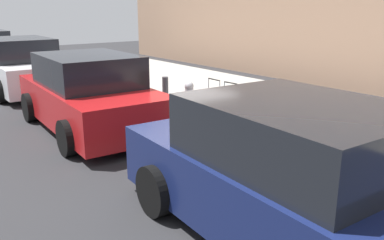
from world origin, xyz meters
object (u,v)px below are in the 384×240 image
(suitcase_teal_4, at_px, (230,112))
(parked_car_red_1, at_px, (89,95))
(bollard_post, at_px, (165,92))
(suitcase_silver_5, at_px, (214,107))
(parked_car_white_2, at_px, (21,66))
(suitcase_black_3, at_px, (246,118))
(fire_hydrant, at_px, (189,96))
(suitcase_red_1, at_px, (297,130))
(suitcase_olive_0, at_px, (325,138))
(parked_car_navy_0, at_px, (295,178))
(suitcase_navy_2, at_px, (272,121))

(suitcase_teal_4, distance_m, parked_car_red_1, 2.92)
(bollard_post, bearing_deg, parked_car_red_1, 94.35)
(suitcase_teal_4, bearing_deg, bollard_post, 4.29)
(suitcase_silver_5, relative_size, parked_car_white_2, 0.20)
(suitcase_black_3, xyz_separation_m, fire_hydrant, (1.90, -0.05, 0.08))
(suitcase_black_3, bearing_deg, parked_car_red_1, 39.76)
(fire_hydrant, distance_m, bollard_post, 0.76)
(suitcase_red_1, relative_size, suitcase_teal_4, 0.99)
(bollard_post, bearing_deg, fire_hydrant, -168.66)
(suitcase_teal_4, relative_size, parked_car_white_2, 0.20)
(suitcase_olive_0, distance_m, fire_hydrant, 3.61)
(suitcase_red_1, relative_size, bollard_post, 1.20)
(suitcase_black_3, height_order, suitcase_silver_5, suitcase_silver_5)
(suitcase_black_3, bearing_deg, bollard_post, 2.06)
(parked_car_white_2, bearing_deg, suitcase_red_1, -166.23)
(suitcase_olive_0, height_order, parked_car_navy_0, parked_car_navy_0)
(suitcase_olive_0, xyz_separation_m, parked_car_navy_0, (-1.10, 2.13, 0.26))
(suitcase_navy_2, bearing_deg, suitcase_teal_4, 0.80)
(fire_hydrant, xyz_separation_m, parked_car_red_1, (0.60, 2.14, 0.22))
(suitcase_silver_5, bearing_deg, suitcase_black_3, 175.70)
(parked_car_red_1, bearing_deg, parked_car_white_2, 0.00)
(fire_hydrant, relative_size, parked_car_red_1, 0.17)
(suitcase_olive_0, xyz_separation_m, suitcase_navy_2, (1.14, -0.03, 0.02))
(fire_hydrant, bearing_deg, suitcase_silver_5, -178.24)
(suitcase_red_1, height_order, fire_hydrant, suitcase_red_1)
(suitcase_olive_0, distance_m, suitcase_teal_4, 2.25)
(parked_car_red_1, bearing_deg, suitcase_silver_5, -123.60)
(suitcase_olive_0, height_order, suitcase_black_3, suitcase_olive_0)
(bollard_post, height_order, parked_car_red_1, parked_car_red_1)
(parked_car_navy_0, bearing_deg, suitcase_black_3, -36.50)
(suitcase_silver_5, relative_size, parked_car_red_1, 0.21)
(suitcase_olive_0, relative_size, parked_car_white_2, 0.22)
(suitcase_silver_5, xyz_separation_m, parked_car_white_2, (6.46, 2.16, 0.32))
(suitcase_teal_4, relative_size, suitcase_silver_5, 1.01)
(suitcase_red_1, relative_size, suitcase_navy_2, 1.18)
(parked_car_white_2, bearing_deg, suitcase_teal_4, -162.95)
(bollard_post, relative_size, parked_car_navy_0, 0.17)
(suitcase_black_3, relative_size, suitcase_silver_5, 0.92)
(bollard_post, relative_size, parked_car_white_2, 0.16)
(suitcase_teal_4, relative_size, fire_hydrant, 1.26)
(suitcase_red_1, bearing_deg, suitcase_black_3, 2.29)
(suitcase_navy_2, distance_m, parked_car_navy_0, 3.12)
(suitcase_red_1, distance_m, bollard_post, 3.81)
(suitcase_black_3, distance_m, parked_car_red_1, 3.27)
(suitcase_olive_0, height_order, fire_hydrant, suitcase_olive_0)
(suitcase_olive_0, relative_size, parked_car_navy_0, 0.23)
(parked_car_navy_0, bearing_deg, suitcase_navy_2, -43.94)
(parked_car_navy_0, xyz_separation_m, parked_car_white_2, (10.34, 0.00, 0.02))
(fire_hydrant, bearing_deg, suitcase_black_3, 178.36)
(suitcase_navy_2, height_order, suitcase_silver_5, suitcase_silver_5)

